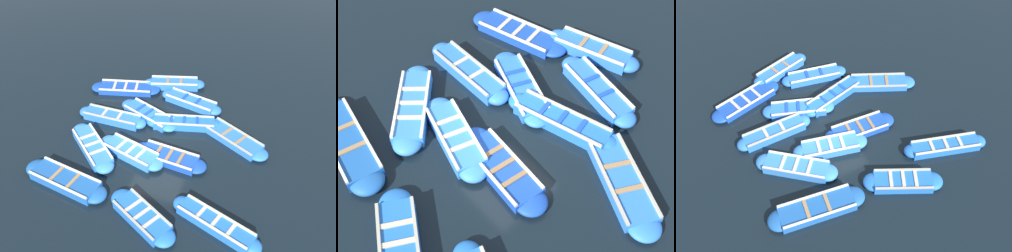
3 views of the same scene
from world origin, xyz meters
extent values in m
plane|color=black|center=(0.00, 0.00, 0.00)|extent=(120.00, 120.00, 0.00)
cube|color=blue|center=(3.57, -3.72, 0.19)|extent=(3.14, 1.76, 0.37)
ellipsoid|color=blue|center=(2.13, -3.20, 0.19)|extent=(0.93, 0.91, 0.37)
ellipsoid|color=blue|center=(5.01, -4.23, 0.19)|extent=(0.93, 0.91, 0.37)
cube|color=beige|center=(3.46, -4.04, 0.41)|extent=(2.85, 1.09, 0.07)
cube|color=beige|center=(3.69, -3.39, 0.41)|extent=(2.85, 1.09, 0.07)
cube|color=beige|center=(2.96, -3.50, 0.39)|extent=(0.36, 0.68, 0.04)
cube|color=beige|center=(3.57, -3.72, 0.39)|extent=(0.36, 0.68, 0.04)
cube|color=beige|center=(4.19, -3.94, 0.39)|extent=(0.36, 0.68, 0.04)
cube|color=blue|center=(0.64, 3.31, 0.18)|extent=(2.76, 1.39, 0.36)
ellipsoid|color=blue|center=(-0.64, 3.61, 0.18)|extent=(0.92, 0.90, 0.36)
ellipsoid|color=blue|center=(1.93, 3.01, 0.18)|extent=(0.92, 0.90, 0.36)
cube|color=silver|center=(0.56, 2.96, 0.39)|extent=(2.54, 0.67, 0.07)
cube|color=silver|center=(0.73, 3.66, 0.39)|extent=(2.54, 0.67, 0.07)
cube|color=#1947B7|center=(0.28, 3.39, 0.38)|extent=(0.30, 0.72, 0.04)
cube|color=#1947B7|center=(1.01, 3.22, 0.38)|extent=(0.30, 0.72, 0.04)
cube|color=blue|center=(-0.69, 4.62, 0.19)|extent=(2.69, 1.46, 0.39)
ellipsoid|color=blue|center=(-1.92, 4.28, 0.19)|extent=(0.94, 0.93, 0.39)
ellipsoid|color=blue|center=(0.55, 4.96, 0.19)|extent=(0.94, 0.93, 0.39)
cube|color=silver|center=(-0.59, 4.27, 0.42)|extent=(2.45, 0.74, 0.07)
cube|color=silver|center=(-0.78, 4.98, 0.42)|extent=(2.45, 0.74, 0.07)
cube|color=#9E7A51|center=(-1.04, 4.53, 0.41)|extent=(0.32, 0.73, 0.04)
cube|color=#9E7A51|center=(-0.33, 4.72, 0.41)|extent=(0.32, 0.73, 0.04)
cube|color=#3884E0|center=(-0.87, -1.18, 0.19)|extent=(2.66, 1.55, 0.39)
ellipsoid|color=#3884E0|center=(-2.07, -0.83, 0.19)|extent=(1.05, 1.03, 0.39)
ellipsoid|color=#3884E0|center=(0.34, -1.52, 0.19)|extent=(1.05, 1.03, 0.39)
cube|color=silver|center=(-0.98, -1.57, 0.42)|extent=(2.39, 0.75, 0.07)
cube|color=silver|center=(-0.75, -0.78, 0.42)|extent=(2.39, 0.75, 0.07)
cube|color=beige|center=(-1.38, -1.03, 0.41)|extent=(0.35, 0.80, 0.04)
cube|color=beige|center=(-0.87, -1.18, 0.41)|extent=(0.35, 0.80, 0.04)
cube|color=beige|center=(-0.35, -1.32, 0.41)|extent=(0.35, 0.80, 0.04)
cube|color=#3884E0|center=(-2.66, -1.41, 0.20)|extent=(2.66, 2.51, 0.40)
ellipsoid|color=#3884E0|center=(-3.68, -0.50, 0.20)|extent=(1.21, 1.21, 0.40)
ellipsoid|color=#3884E0|center=(-1.63, -2.33, 0.20)|extent=(1.21, 1.21, 0.40)
cube|color=silver|center=(-2.93, -1.73, 0.43)|extent=(2.06, 1.85, 0.07)
cube|color=silver|center=(-2.38, -1.10, 0.43)|extent=(2.06, 1.85, 0.07)
cube|color=beige|center=(-3.09, -1.02, 0.42)|extent=(0.64, 0.70, 0.04)
cube|color=beige|center=(-2.66, -1.41, 0.42)|extent=(0.64, 0.70, 0.04)
cube|color=beige|center=(-2.22, -1.80, 0.42)|extent=(0.64, 0.70, 0.04)
cube|color=blue|center=(0.80, 1.52, 0.19)|extent=(3.04, 1.43, 0.38)
ellipsoid|color=blue|center=(-0.63, 1.17, 0.19)|extent=(0.87, 0.85, 0.38)
ellipsoid|color=blue|center=(2.23, 1.86, 0.19)|extent=(0.87, 0.85, 0.38)
cube|color=#B2AD9E|center=(0.88, 1.19, 0.41)|extent=(2.82, 0.75, 0.07)
cube|color=#B2AD9E|center=(0.72, 1.85, 0.41)|extent=(2.82, 0.75, 0.07)
cube|color=#1947B7|center=(0.19, 1.37, 0.40)|extent=(0.29, 0.69, 0.04)
cube|color=#1947B7|center=(0.80, 1.52, 0.40)|extent=(0.29, 0.69, 0.04)
cube|color=#1947B7|center=(1.40, 1.67, 0.40)|extent=(0.29, 0.69, 0.04)
cube|color=#1E59AD|center=(-2.80, -3.58, 0.20)|extent=(3.16, 1.55, 0.39)
ellipsoid|color=#1E59AD|center=(-4.29, -3.32, 0.20)|extent=(1.14, 1.11, 0.39)
ellipsoid|color=#1E59AD|center=(-1.31, -3.85, 0.20)|extent=(1.14, 1.11, 0.39)
cube|color=silver|center=(-2.88, -4.05, 0.43)|extent=(2.93, 0.60, 0.07)
cube|color=silver|center=(-2.72, -3.11, 0.43)|extent=(2.93, 0.60, 0.07)
cube|color=#9E7A51|center=(-3.22, -3.51, 0.41)|extent=(0.30, 0.92, 0.04)
cube|color=#9E7A51|center=(-2.38, -3.66, 0.41)|extent=(0.30, 0.92, 0.04)
cube|color=blue|center=(-2.70, 0.83, 0.19)|extent=(2.84, 0.83, 0.39)
ellipsoid|color=blue|center=(-4.11, 0.86, 0.19)|extent=(0.75, 0.73, 0.39)
ellipsoid|color=blue|center=(-1.28, 0.81, 0.19)|extent=(0.75, 0.73, 0.39)
cube|color=#B2AD9E|center=(-2.70, 0.49, 0.42)|extent=(2.77, 0.13, 0.07)
cube|color=#B2AD9E|center=(-2.69, 1.18, 0.42)|extent=(2.77, 0.13, 0.07)
cube|color=beige|center=(-3.10, 0.84, 0.41)|extent=(0.15, 0.69, 0.04)
cube|color=beige|center=(-2.30, 0.83, 0.41)|extent=(0.15, 0.69, 0.04)
cube|color=blue|center=(0.86, -4.28, 0.19)|extent=(2.58, 2.02, 0.37)
ellipsoid|color=blue|center=(-0.20, -3.69, 0.19)|extent=(1.23, 1.22, 0.37)
ellipsoid|color=blue|center=(1.92, -4.86, 0.19)|extent=(1.23, 1.22, 0.37)
cube|color=#B2AD9E|center=(0.65, -4.66, 0.41)|extent=(2.11, 1.23, 0.07)
cube|color=#B2AD9E|center=(1.08, -3.89, 0.41)|extent=(2.11, 1.23, 0.07)
cube|color=beige|center=(0.41, -4.02, 0.39)|extent=(0.54, 0.81, 0.04)
cube|color=beige|center=(0.86, -4.28, 0.39)|extent=(0.54, 0.81, 0.04)
cube|color=beige|center=(1.31, -4.53, 0.39)|extent=(0.54, 0.81, 0.04)
cube|color=#1947B7|center=(0.84, -0.91, 0.16)|extent=(2.63, 1.24, 0.31)
ellipsoid|color=#1947B7|center=(-0.42, -0.77, 0.16)|extent=(1.02, 0.99, 0.31)
ellipsoid|color=#1947B7|center=(2.10, -1.05, 0.16)|extent=(1.02, 0.99, 0.31)
cube|color=beige|center=(0.79, -1.36, 0.35)|extent=(2.48, 0.34, 0.07)
cube|color=beige|center=(0.89, -0.46, 0.35)|extent=(2.48, 0.34, 0.07)
cube|color=olive|center=(0.30, -0.85, 0.33)|extent=(0.23, 0.87, 0.04)
cube|color=olive|center=(0.84, -0.91, 0.33)|extent=(0.23, 0.87, 0.04)
cube|color=olive|center=(1.37, -0.97, 0.33)|extent=(0.23, 0.87, 0.04)
cube|color=blue|center=(3.28, 1.22, 0.16)|extent=(2.95, 2.19, 0.32)
ellipsoid|color=blue|center=(2.04, 1.88, 0.16)|extent=(1.24, 1.23, 0.32)
ellipsoid|color=blue|center=(4.52, 0.55, 0.16)|extent=(1.24, 1.23, 0.32)
cube|color=#B2AD9E|center=(3.07, 0.82, 0.36)|extent=(2.47, 1.38, 0.07)
cube|color=#B2AD9E|center=(3.49, 1.61, 0.36)|extent=(2.47, 1.38, 0.07)
cube|color=#9E7A51|center=(2.93, 1.41, 0.34)|extent=(0.53, 0.82, 0.04)
cube|color=#9E7A51|center=(3.63, 1.03, 0.34)|extent=(0.53, 0.82, 0.04)
cube|color=blue|center=(-1.08, 1.63, 0.16)|extent=(2.76, 1.83, 0.32)
ellipsoid|color=blue|center=(-2.29, 2.13, 0.16)|extent=(1.10, 1.09, 0.32)
ellipsoid|color=blue|center=(0.13, 1.13, 0.16)|extent=(1.10, 1.09, 0.32)
cube|color=silver|center=(-1.24, 1.25, 0.36)|extent=(2.40, 1.06, 0.07)
cube|color=silver|center=(-0.93, 2.00, 0.36)|extent=(2.40, 1.06, 0.07)
cube|color=#1947B7|center=(-1.60, 1.84, 0.34)|extent=(0.43, 0.78, 0.04)
cube|color=#1947B7|center=(-1.08, 1.63, 0.34)|extent=(0.43, 0.78, 0.04)
cube|color=#1947B7|center=(-0.57, 1.41, 0.34)|extent=(0.43, 0.78, 0.04)
cube|color=#1947B7|center=(-3.08, 3.42, 0.15)|extent=(2.98, 1.63, 0.30)
ellipsoid|color=#1947B7|center=(-4.45, 3.10, 0.15)|extent=(1.14, 1.12, 0.30)
ellipsoid|color=#1947B7|center=(-1.71, 3.75, 0.15)|extent=(1.14, 1.12, 0.30)
cube|color=silver|center=(-2.97, 2.98, 0.34)|extent=(2.71, 0.72, 0.07)
cube|color=silver|center=(-3.18, 3.87, 0.34)|extent=(2.71, 0.72, 0.07)
cube|color=beige|center=(-3.66, 3.28, 0.32)|extent=(0.34, 0.89, 0.04)
cube|color=beige|center=(-3.08, 3.42, 0.32)|extent=(0.34, 0.89, 0.04)
cube|color=beige|center=(-2.49, 3.56, 0.32)|extent=(0.34, 0.89, 0.04)
camera|label=1|loc=(4.67, -12.62, 12.39)|focal=42.00mm
camera|label=2|loc=(6.29, -5.75, 10.75)|focal=50.00mm
camera|label=3|loc=(-5.66, -10.60, 14.16)|focal=42.00mm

